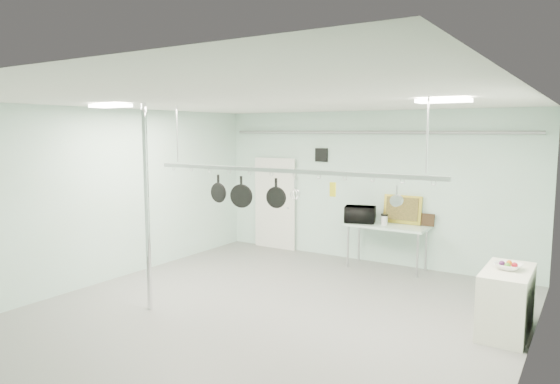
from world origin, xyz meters
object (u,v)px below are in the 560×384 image
Objects in this scene: side_cabinet at (506,301)px; microwave at (360,214)px; skillet_left at (218,188)px; coffee_canister at (384,220)px; prep_table at (387,228)px; fruit_bowl at (508,266)px; pot_rack at (283,169)px; chrome_pole at (147,208)px; skillet_mid at (241,192)px; skillet_right at (276,193)px.

microwave reaches higher than side_cabinet.
microwave is at bearing 76.76° from skillet_left.
microwave is at bearing -177.58° from coffee_canister.
prep_table is 3.37m from fruit_bowl.
side_cabinet is 3.83m from microwave.
prep_table is at bearing 83.09° from pot_rack.
chrome_pole is 7.43× the size of skillet_left.
prep_table is at bearing 139.19° from fruit_bowl.
skillet_left is at bearing -115.74° from coffee_canister.
skillet_right is (0.65, 0.00, 0.03)m from skillet_mid.
side_cabinet is 4.12m from skillet_mid.
coffee_canister is (0.35, 3.27, -1.23)m from pot_rack.
microwave is (-0.16, 3.25, -1.16)m from pot_rack.
chrome_pole is 2.19m from pot_rack.
skillet_left is at bearing 53.18° from chrome_pole.
chrome_pole is at bearing -118.35° from coffee_canister.
skillet_left reaches higher than prep_table.
skillet_left is 0.87× the size of skillet_mid.
prep_table is 3.61m from pot_rack.
skillet_right is at bearing 180.00° from pot_rack.
prep_table is at bearing 61.29° from chrome_pole.
skillet_mid reaches higher than microwave.
skillet_right is (-3.07, -1.10, 1.42)m from side_cabinet.
side_cabinet is at bearing -39.82° from coffee_canister.
prep_table reaches higher than side_cabinet.
microwave is at bearing 81.19° from skillet_right.
pot_rack is 7.87× the size of microwave.
fruit_bowl is at bearing 128.76° from microwave.
side_cabinet is 4.55m from skillet_left.
chrome_pole reaches higher than pot_rack.
skillet_mid is (-3.72, -1.10, 1.39)m from side_cabinet.
skillet_right reaches higher than prep_table.
pot_rack reaches higher than fruit_bowl.
coffee_canister is 0.43× the size of skillet_left.
side_cabinet is (4.85, 2.00, -1.15)m from chrome_pole.
skillet_mid is at bearing 4.88° from skillet_left.
chrome_pole is 4.85m from prep_table.
prep_table is 1.33× the size of side_cabinet.
chrome_pole reaches higher than skillet_right.
coffee_canister reaches higher than prep_table.
prep_table is 3.22× the size of skillet_mid.
chrome_pole is 6.45× the size of skillet_mid.
coffee_canister is at bearing 55.41° from skillet_mid.
skillet_right is at bearing -160.29° from side_cabinet.
coffee_canister is at bearing 165.79° from microwave.
microwave is (-0.56, -0.05, 0.24)m from prep_table.
side_cabinet is at bearing 22.41° from chrome_pole.
skillet_left is (-4.18, -1.10, 0.93)m from fruit_bowl.
skillet_right reaches higher than fruit_bowl.
chrome_pole is 5.29m from fruit_bowl.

